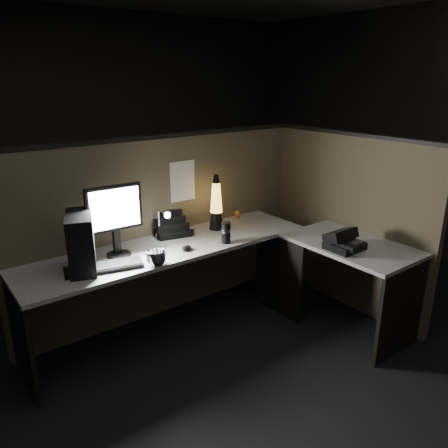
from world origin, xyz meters
TOP-DOWN VIEW (x-y plane):
  - floor at (0.00, 0.00)m, footprint 6.00×6.00m
  - room_shell at (0.00, 0.00)m, footprint 6.00×6.00m
  - partition_back at (0.00, 0.93)m, footprint 2.66×0.06m
  - partition_right at (1.33, 0.10)m, footprint 0.06×1.66m
  - desk at (0.18, 0.25)m, footprint 2.60×1.60m
  - pc_tower at (-0.83, 0.58)m, footprint 0.28×0.40m
  - monitor at (-0.55, 0.67)m, footprint 0.40×0.17m
  - keyboard at (-0.72, 0.50)m, footprint 0.54×0.29m
  - mouse at (-0.10, 0.45)m, footprint 0.11×0.10m
  - clip_lamp at (-0.13, 0.74)m, footprint 0.05×0.19m
  - organizer at (-0.01, 0.83)m, footprint 0.31×0.29m
  - lava_lamp at (0.37, 0.71)m, footprint 0.13×0.13m
  - travel_mug at (0.23, 0.40)m, footprint 0.07×0.07m
  - steel_mug at (-0.41, 0.34)m, footprint 0.16×0.16m
  - figurine at (0.68, 0.83)m, footprint 0.05×0.05m
  - pinned_paper at (0.15, 0.90)m, footprint 0.23×0.00m
  - desk_phone at (0.85, -0.23)m, footprint 0.26×0.27m

SIDE VIEW (x-z plane):
  - floor at x=0.00m, z-range 0.00..0.00m
  - desk at x=0.18m, z-range 0.22..0.95m
  - keyboard at x=-0.72m, z-range 0.73..0.76m
  - mouse at x=-0.10m, z-range 0.73..0.77m
  - partition_back at x=0.00m, z-range 0.00..1.50m
  - partition_right at x=1.33m, z-range 0.00..1.50m
  - figurine at x=0.68m, z-range 0.75..0.80m
  - organizer at x=-0.01m, z-range 0.67..0.88m
  - steel_mug at x=-0.41m, z-range 0.73..0.84m
  - desk_phone at x=0.85m, z-range 0.71..0.87m
  - travel_mug at x=0.23m, z-range 0.73..0.90m
  - clip_lamp at x=-0.13m, z-range 0.75..1.00m
  - pc_tower at x=-0.83m, z-range 0.73..1.12m
  - lava_lamp at x=0.37m, z-range 0.69..1.16m
  - monitor at x=-0.55m, z-range 0.78..1.30m
  - pinned_paper at x=0.15m, z-range 0.97..1.31m
  - room_shell at x=0.00m, z-range -1.38..4.62m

